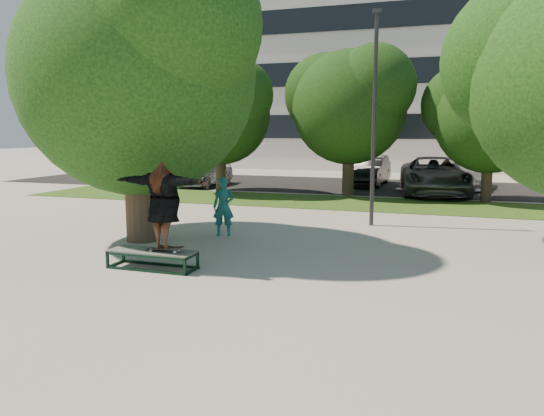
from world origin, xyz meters
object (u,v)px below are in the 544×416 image
(tree_left, at_px, (136,62))
(grind_box, at_px, (152,259))
(lamppost, at_px, (374,117))
(car_grey, at_px, (434,176))
(car_silver_b, at_px, (466,175))
(bystander, at_px, (224,207))
(car_dark, at_px, (368,170))
(car_silver_a, at_px, (205,172))

(tree_left, xyz_separation_m, grind_box, (1.79, -2.46, -4.23))
(lamppost, bearing_deg, grind_box, -118.79)
(grind_box, bearing_deg, lamppost, 61.21)
(car_grey, relative_size, car_silver_b, 1.29)
(bystander, bearing_deg, car_dark, 66.97)
(car_dark, bearing_deg, car_grey, -39.32)
(car_silver_a, bearing_deg, bystander, -61.11)
(car_dark, xyz_separation_m, car_grey, (3.26, -2.83, 0.05))
(grind_box, bearing_deg, car_silver_b, 70.19)
(car_silver_a, relative_size, car_silver_b, 0.90)
(grind_box, xyz_separation_m, car_silver_b, (6.36, 17.66, 0.47))
(car_silver_a, bearing_deg, car_grey, 0.89)
(tree_left, relative_size, car_silver_b, 1.57)
(car_silver_b, bearing_deg, lamppost, -96.42)
(grind_box, xyz_separation_m, car_dark, (1.74, 17.70, 0.57))
(tree_left, distance_m, car_silver_b, 17.65)
(bystander, bearing_deg, car_silver_a, 101.99)
(tree_left, xyz_separation_m, car_dark, (3.53, 15.24, -3.66))
(bystander, relative_size, car_grey, 0.27)
(bystander, distance_m, car_silver_a, 12.78)
(car_silver_b, bearing_deg, grind_box, -102.01)
(car_dark, bearing_deg, bystander, -95.37)
(tree_left, bearing_deg, grind_box, -53.96)
(tree_left, bearing_deg, lamppost, 36.42)
(bystander, bearing_deg, lamppost, 22.51)
(car_silver_a, xyz_separation_m, car_silver_b, (12.36, 2.79, -0.04))
(car_grey, xyz_separation_m, car_silver_b, (1.36, 2.79, -0.15))
(grind_box, distance_m, car_grey, 15.70)
(lamppost, distance_m, car_silver_b, 11.91)
(grind_box, distance_m, car_dark, 17.79)
(tree_left, xyz_separation_m, car_silver_b, (8.15, 15.20, -3.77))
(tree_left, distance_m, grind_box, 5.21)
(lamppost, height_order, car_dark, lamppost)
(bystander, height_order, car_silver_a, bystander)
(lamppost, xyz_separation_m, car_dark, (-1.76, 11.33, -2.39))
(car_dark, bearing_deg, car_silver_a, -158.24)
(tree_left, relative_size, bystander, 4.57)
(tree_left, xyz_separation_m, lamppost, (5.29, 3.91, -1.27))
(bystander, relative_size, car_dark, 0.34)
(lamppost, distance_m, car_silver_a, 12.98)
(tree_left, distance_m, car_grey, 14.60)
(lamppost, bearing_deg, bystander, -141.48)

